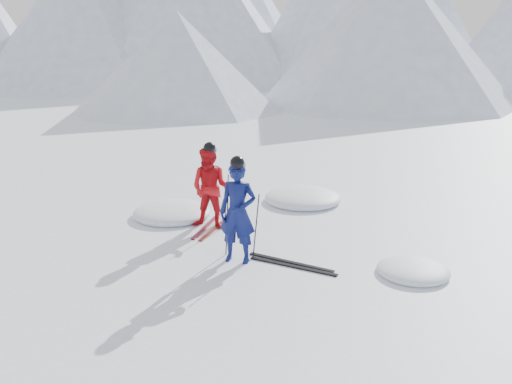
% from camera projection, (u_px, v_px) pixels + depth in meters
% --- Properties ---
extents(ground, '(160.00, 160.00, 0.00)m').
position_uv_depth(ground, '(311.00, 265.00, 9.84)').
color(ground, white).
rests_on(ground, ground).
extents(skier_blue, '(0.74, 0.54, 1.88)m').
position_uv_depth(skier_blue, '(238.00, 213.00, 9.77)').
color(skier_blue, '#0D1551').
rests_on(skier_blue, ground).
extents(skier_red, '(0.95, 0.79, 1.78)m').
position_uv_depth(skier_red, '(210.00, 188.00, 11.57)').
color(skier_red, red).
rests_on(skier_red, ground).
extents(pole_blue_left, '(0.12, 0.09, 1.25)m').
position_uv_depth(pole_blue_left, '(227.00, 224.00, 10.11)').
color(pole_blue_left, black).
rests_on(pole_blue_left, ground).
extents(pole_blue_right, '(0.12, 0.07, 1.25)m').
position_uv_depth(pole_blue_right, '(256.00, 227.00, 9.98)').
color(pole_blue_right, black).
rests_on(pole_blue_right, ground).
extents(pole_red_left, '(0.12, 0.09, 1.18)m').
position_uv_depth(pole_red_left, '(204.00, 197.00, 11.99)').
color(pole_red_left, black).
rests_on(pole_red_left, ground).
extents(pole_red_right, '(0.12, 0.08, 1.19)m').
position_uv_depth(pole_red_right, '(226.00, 201.00, 11.66)').
color(pole_red_right, black).
rests_on(pole_red_right, ground).
extents(ski_worn_left, '(0.38, 1.69, 0.03)m').
position_uv_depth(ski_worn_left, '(207.00, 226.00, 11.85)').
color(ski_worn_left, black).
rests_on(ski_worn_left, ground).
extents(ski_worn_right, '(0.26, 1.70, 0.03)m').
position_uv_depth(ski_worn_right, '(216.00, 228.00, 11.76)').
color(ski_worn_right, black).
rests_on(ski_worn_right, ground).
extents(ski_loose_a, '(1.70, 0.27, 0.03)m').
position_uv_depth(ski_loose_a, '(291.00, 262.00, 9.93)').
color(ski_loose_a, black).
rests_on(ski_loose_a, ground).
extents(ski_loose_b, '(1.70, 0.21, 0.03)m').
position_uv_depth(ski_loose_b, '(293.00, 266.00, 9.75)').
color(ski_loose_b, black).
rests_on(ski_loose_b, ground).
extents(snow_lumps, '(7.12, 4.94, 0.42)m').
position_uv_depth(snow_lumps, '(264.00, 214.00, 12.69)').
color(snow_lumps, white).
rests_on(snow_lumps, ground).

